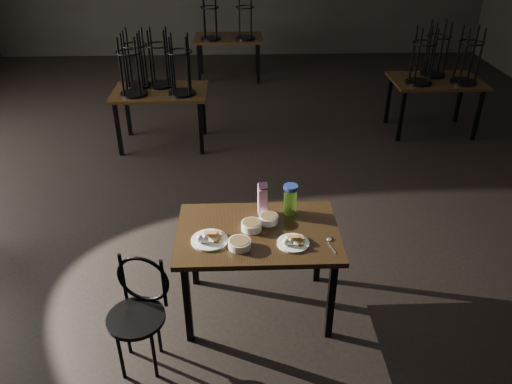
{
  "coord_description": "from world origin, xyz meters",
  "views": [
    {
      "loc": [
        -0.06,
        -4.62,
        2.87
      ],
      "look_at": [
        0.07,
        -1.21,
        0.85
      ],
      "focal_mm": 35.0,
      "sensor_mm": 36.0,
      "label": 1
    }
  ],
  "objects_px": {
    "main_table": "(258,240)",
    "bentwood_chair": "(139,306)",
    "water_bottle": "(290,199)",
    "juice_carton": "(263,199)"
  },
  "relations": [
    {
      "from": "bentwood_chair",
      "to": "water_bottle",
      "type": "bearing_deg",
      "value": 48.67
    },
    {
      "from": "bentwood_chair",
      "to": "juice_carton",
      "type": "bearing_deg",
      "value": 54.89
    },
    {
      "from": "water_bottle",
      "to": "main_table",
      "type": "bearing_deg",
      "value": -137.16
    },
    {
      "from": "juice_carton",
      "to": "bentwood_chair",
      "type": "xyz_separation_m",
      "value": [
        -0.87,
        -0.72,
        -0.38
      ]
    },
    {
      "from": "water_bottle",
      "to": "bentwood_chair",
      "type": "height_order",
      "value": "water_bottle"
    },
    {
      "from": "water_bottle",
      "to": "bentwood_chair",
      "type": "relative_size",
      "value": 0.29
    },
    {
      "from": "main_table",
      "to": "bentwood_chair",
      "type": "distance_m",
      "value": 0.97
    },
    {
      "from": "main_table",
      "to": "water_bottle",
      "type": "distance_m",
      "value": 0.41
    },
    {
      "from": "main_table",
      "to": "bentwood_chair",
      "type": "height_order",
      "value": "bentwood_chair"
    },
    {
      "from": "main_table",
      "to": "bentwood_chair",
      "type": "relative_size",
      "value": 1.44
    }
  ]
}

